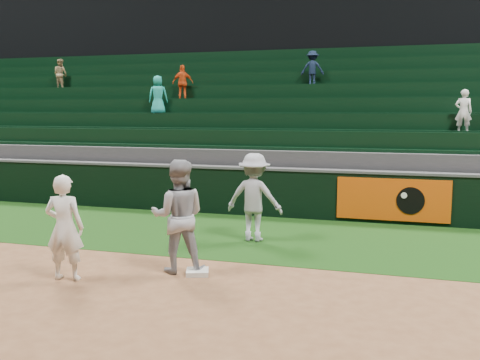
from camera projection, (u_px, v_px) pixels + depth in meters
name	position (u px, v px, depth m)	size (l,w,h in m)	color
ground	(198.00, 276.00, 8.79)	(70.00, 70.00, 0.00)	brown
foul_grass	(248.00, 235.00, 11.64)	(36.00, 4.20, 0.01)	black
upper_deck	(333.00, 38.00, 24.59)	(40.00, 12.00, 12.00)	black
first_base	(197.00, 272.00, 8.85)	(0.36, 0.36, 0.08)	silver
first_baseman	(65.00, 228.00, 8.49)	(0.62, 0.41, 1.70)	white
baserunner	(178.00, 216.00, 8.90)	(0.92, 0.72, 1.90)	#989AA2
base_coach	(254.00, 197.00, 11.01)	(1.18, 0.68, 1.82)	#9C9FA9
field_wall	(272.00, 192.00, 13.64)	(36.00, 0.45, 1.25)	black
stadium_seating	(298.00, 142.00, 17.10)	(36.00, 5.95, 4.85)	#323234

